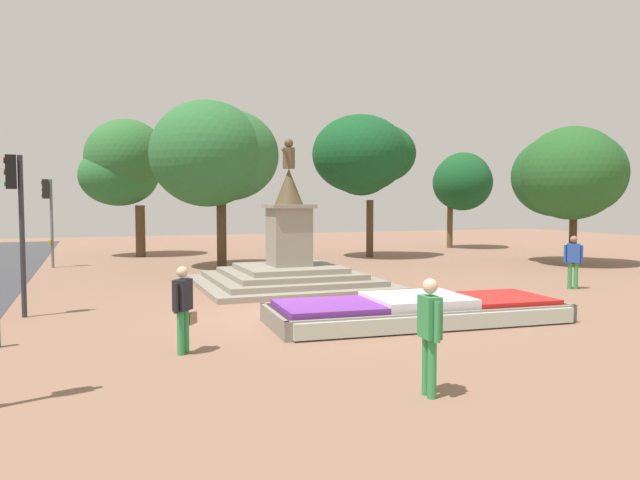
# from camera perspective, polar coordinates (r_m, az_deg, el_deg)

# --- Properties ---
(ground_plane) EXTENTS (73.15, 73.15, 0.00)m
(ground_plane) POSITION_cam_1_polar(r_m,az_deg,el_deg) (15.23, -2.62, -6.97)
(ground_plane) COLOR #8C6651
(flower_planter) EXTENTS (7.01, 2.87, 0.61)m
(flower_planter) POSITION_cam_1_polar(r_m,az_deg,el_deg) (14.61, 8.88, -6.43)
(flower_planter) COLOR #38281C
(flower_planter) RESTS_ON ground_plane
(statue_monument) EXTENTS (5.87, 5.87, 4.80)m
(statue_monument) POSITION_cam_1_polar(r_m,az_deg,el_deg) (20.47, -2.84, -2.29)
(statue_monument) COLOR gray
(statue_monument) RESTS_ON ground_plane
(traffic_light_mid_block) EXTENTS (0.42, 0.31, 3.88)m
(traffic_light_mid_block) POSITION_cam_1_polar(r_m,az_deg,el_deg) (16.43, -26.00, 2.93)
(traffic_light_mid_block) COLOR #2D2D33
(traffic_light_mid_block) RESTS_ON ground_plane
(traffic_light_far_corner) EXTENTS (0.41, 0.29, 3.68)m
(traffic_light_far_corner) POSITION_cam_1_polar(r_m,az_deg,el_deg) (28.19, -23.57, 2.78)
(traffic_light_far_corner) COLOR slate
(traffic_light_far_corner) RESTS_ON ground_plane
(pedestrian_with_handbag) EXTENTS (0.51, 0.63, 1.61)m
(pedestrian_with_handbag) POSITION_cam_1_polar(r_m,az_deg,el_deg) (11.69, -12.39, -5.81)
(pedestrian_with_handbag) COLOR #338C4C
(pedestrian_with_handbag) RESTS_ON ground_plane
(pedestrian_near_planter) EXTENTS (0.47, 0.41, 1.69)m
(pedestrian_near_planter) POSITION_cam_1_polar(r_m,az_deg,el_deg) (21.25, 22.15, -1.56)
(pedestrian_near_planter) COLOR #338C4C
(pedestrian_near_planter) RESTS_ON ground_plane
(pedestrian_crossing_plaza) EXTENTS (0.25, 0.57, 1.70)m
(pedestrian_crossing_plaza) POSITION_cam_1_polar(r_m,az_deg,el_deg) (9.08, 9.99, -7.97)
(pedestrian_crossing_plaza) COLOR #338C4C
(pedestrian_crossing_plaza) RESTS_ON ground_plane
(park_tree_far_left) EXTENTS (4.92, 5.47, 5.95)m
(park_tree_far_left) POSITION_cam_1_polar(r_m,az_deg,el_deg) (29.40, 21.90, 5.59)
(park_tree_far_left) COLOR #4C3823
(park_tree_far_left) RESTS_ON ground_plane
(park_tree_behind_statue) EXTENTS (5.31, 5.07, 6.89)m
(park_tree_behind_statue) POSITION_cam_1_polar(r_m,az_deg,el_deg) (26.24, -9.61, 7.72)
(park_tree_behind_statue) COLOR #4C3823
(park_tree_behind_statue) RESTS_ON ground_plane
(park_tree_far_right) EXTENTS (4.35, 4.05, 6.86)m
(park_tree_far_right) POSITION_cam_1_polar(r_m,az_deg,el_deg) (32.84, -17.53, 6.57)
(park_tree_far_right) COLOR #4C3823
(park_tree_far_right) RESTS_ON ground_plane
(park_tree_street_side) EXTENTS (5.21, 4.75, 6.95)m
(park_tree_street_side) POSITION_cam_1_polar(r_m,az_deg,el_deg) (30.76, 4.12, 7.69)
(park_tree_street_side) COLOR #4C3823
(park_tree_street_side) RESTS_ON ground_plane
(park_tree_mid_canopy) EXTENTS (3.64, 3.63, 5.63)m
(park_tree_mid_canopy) POSITION_cam_1_polar(r_m,az_deg,el_deg) (37.64, 12.92, 5.23)
(park_tree_mid_canopy) COLOR brown
(park_tree_mid_canopy) RESTS_ON ground_plane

